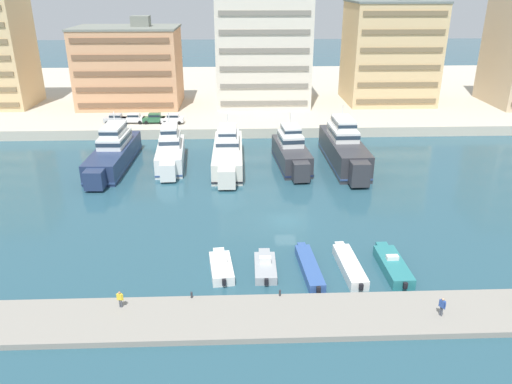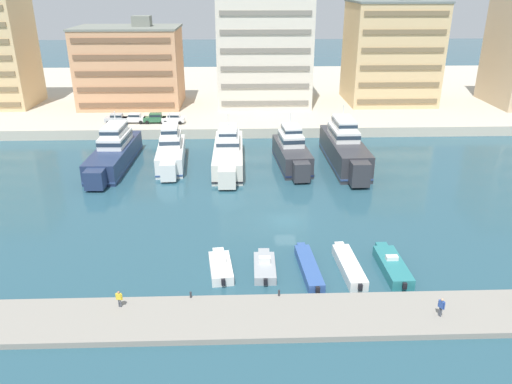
# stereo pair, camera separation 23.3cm
# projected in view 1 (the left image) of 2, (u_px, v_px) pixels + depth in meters

# --- Properties ---
(ground_plane) EXTENTS (400.00, 400.00, 0.00)m
(ground_plane) POSITION_uv_depth(u_px,v_px,m) (286.00, 221.00, 58.19)
(ground_plane) COLOR #285160
(quay_promenade) EXTENTS (180.00, 70.00, 1.78)m
(quay_promenade) POSITION_uv_depth(u_px,v_px,m) (260.00, 93.00, 120.84)
(quay_promenade) COLOR beige
(quay_promenade) RESTS_ON ground
(pier_dock) EXTENTS (120.00, 5.86, 0.52)m
(pier_dock) POSITION_uv_depth(u_px,v_px,m) (307.00, 317.00, 41.17)
(pier_dock) COLOR gray
(pier_dock) RESTS_ON ground
(yacht_navy_far_left) EXTENTS (5.23, 20.56, 7.76)m
(yacht_navy_far_left) POSITION_uv_depth(u_px,v_px,m) (113.00, 152.00, 74.92)
(yacht_navy_far_left) COLOR navy
(yacht_navy_far_left) RESTS_ON ground
(yacht_white_left) EXTENTS (4.71, 15.47, 7.65)m
(yacht_white_left) POSITION_uv_depth(u_px,v_px,m) (170.00, 152.00, 75.33)
(yacht_white_left) COLOR white
(yacht_white_left) RESTS_ON ground
(yacht_ivory_mid_left) EXTENTS (4.36, 19.95, 7.39)m
(yacht_ivory_mid_left) POSITION_uv_depth(u_px,v_px,m) (228.00, 153.00, 75.06)
(yacht_ivory_mid_left) COLOR silver
(yacht_ivory_mid_left) RESTS_ON ground
(yacht_charcoal_center_left) EXTENTS (5.15, 15.40, 7.74)m
(yacht_charcoal_center_left) POSITION_uv_depth(u_px,v_px,m) (291.00, 152.00, 74.92)
(yacht_charcoal_center_left) COLOR #333338
(yacht_charcoal_center_left) RESTS_ON ground
(yacht_charcoal_center) EXTENTS (4.94, 20.32, 8.56)m
(yacht_charcoal_center) POSITION_uv_depth(u_px,v_px,m) (344.00, 148.00, 75.52)
(yacht_charcoal_center) COLOR #333338
(yacht_charcoal_center) RESTS_ON ground
(motorboat_white_far_left) EXTENTS (2.59, 6.22, 1.45)m
(motorboat_white_far_left) POSITION_uv_depth(u_px,v_px,m) (221.00, 267.00, 47.89)
(motorboat_white_far_left) COLOR white
(motorboat_white_far_left) RESTS_ON ground
(motorboat_grey_left) EXTENTS (2.13, 6.02, 1.42)m
(motorboat_grey_left) POSITION_uv_depth(u_px,v_px,m) (265.00, 267.00, 48.04)
(motorboat_grey_left) COLOR #9EA3A8
(motorboat_grey_left) RESTS_ON ground
(motorboat_blue_mid_left) EXTENTS (2.00, 8.51, 0.90)m
(motorboat_blue_mid_left) POSITION_uv_depth(u_px,v_px,m) (309.00, 267.00, 47.96)
(motorboat_blue_mid_left) COLOR #33569E
(motorboat_blue_mid_left) RESTS_ON ground
(motorboat_white_center_left) EXTENTS (2.10, 8.18, 1.02)m
(motorboat_white_center_left) POSITION_uv_depth(u_px,v_px,m) (349.00, 266.00, 48.08)
(motorboat_white_center_left) COLOR white
(motorboat_white_center_left) RESTS_ON ground
(motorboat_teal_center) EXTENTS (2.21, 7.81, 1.46)m
(motorboat_teal_center) POSITION_uv_depth(u_px,v_px,m) (392.00, 265.00, 48.08)
(motorboat_teal_center) COLOR teal
(motorboat_teal_center) RESTS_ON ground
(car_silver_far_left) EXTENTS (4.14, 1.99, 1.80)m
(car_silver_far_left) POSITION_uv_depth(u_px,v_px,m) (115.00, 118.00, 91.08)
(car_silver_far_left) COLOR #B7BCC1
(car_silver_far_left) RESTS_ON quay_promenade
(car_white_left) EXTENTS (4.16, 2.05, 1.80)m
(car_white_left) POSITION_uv_depth(u_px,v_px,m) (134.00, 118.00, 91.36)
(car_white_left) COLOR white
(car_white_left) RESTS_ON quay_promenade
(car_green_mid_left) EXTENTS (4.11, 1.93, 1.80)m
(car_green_mid_left) POSITION_uv_depth(u_px,v_px,m) (154.00, 118.00, 91.40)
(car_green_mid_left) COLOR #2D6642
(car_green_mid_left) RESTS_ON quay_promenade
(car_white_center_left) EXTENTS (4.19, 2.11, 1.80)m
(car_white_center_left) POSITION_uv_depth(u_px,v_px,m) (173.00, 118.00, 91.15)
(car_white_center_left) COLOR white
(car_white_center_left) RESTS_ON quay_promenade
(apartment_block_left) EXTENTS (20.72, 14.06, 17.80)m
(apartment_block_left) POSITION_uv_depth(u_px,v_px,m) (130.00, 67.00, 102.24)
(apartment_block_left) COLOR tan
(apartment_block_left) RESTS_ON quay_promenade
(apartment_block_mid_left) EXTENTS (19.26, 17.31, 29.52)m
(apartment_block_mid_left) POSITION_uv_depth(u_px,v_px,m) (262.00, 35.00, 102.52)
(apartment_block_mid_left) COLOR silver
(apartment_block_mid_left) RESTS_ON quay_promenade
(apartment_block_center_left) EXTENTS (18.05, 15.61, 22.57)m
(apartment_block_center_left) POSITION_uv_depth(u_px,v_px,m) (390.00, 52.00, 104.73)
(apartment_block_center_left) COLOR #E0BC84
(apartment_block_center_left) RESTS_ON quay_promenade
(pedestrian_near_edge) EXTENTS (0.59, 0.28, 1.54)m
(pedestrian_near_edge) POSITION_uv_depth(u_px,v_px,m) (120.00, 298.00, 41.58)
(pedestrian_near_edge) COLOR #4C515B
(pedestrian_near_edge) RESTS_ON pier_dock
(pedestrian_far_side) EXTENTS (0.42, 0.59, 1.69)m
(pedestrian_far_side) POSITION_uv_depth(u_px,v_px,m) (442.00, 305.00, 40.50)
(pedestrian_far_side) COLOR #4C515B
(pedestrian_far_side) RESTS_ON pier_dock
(bollard_west) EXTENTS (0.20, 0.20, 0.61)m
(bollard_west) POSITION_uv_depth(u_px,v_px,m) (192.00, 294.00, 43.06)
(bollard_west) COLOR #2D2D33
(bollard_west) RESTS_ON pier_dock
(bollard_west_mid) EXTENTS (0.20, 0.20, 0.61)m
(bollard_west_mid) POSITION_uv_depth(u_px,v_px,m) (280.00, 292.00, 43.33)
(bollard_west_mid) COLOR #2D2D33
(bollard_west_mid) RESTS_ON pier_dock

